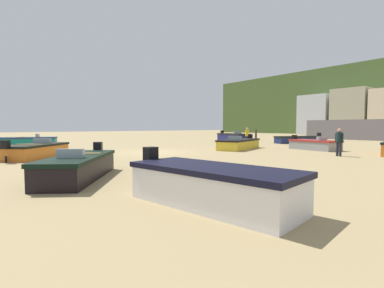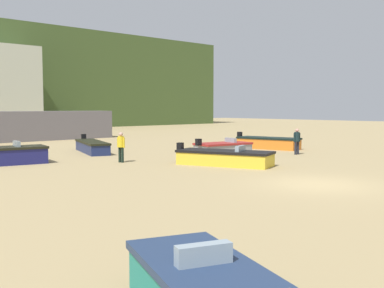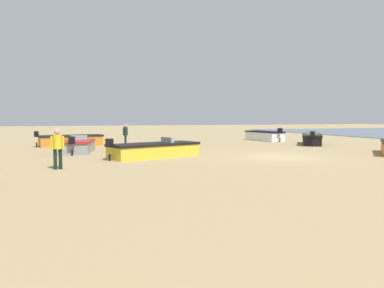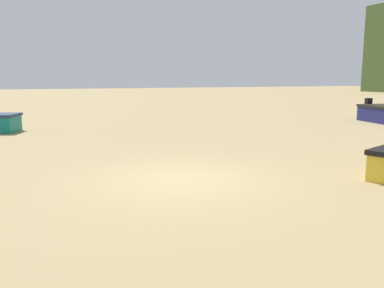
# 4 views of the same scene
# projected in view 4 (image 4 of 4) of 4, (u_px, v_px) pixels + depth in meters

# --- Properties ---
(ground_plane) EXTENTS (160.00, 160.00, 0.00)m
(ground_plane) POSITION_uv_depth(u_px,v_px,m) (180.00, 180.00, 9.50)
(ground_plane) COLOR #9F895C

